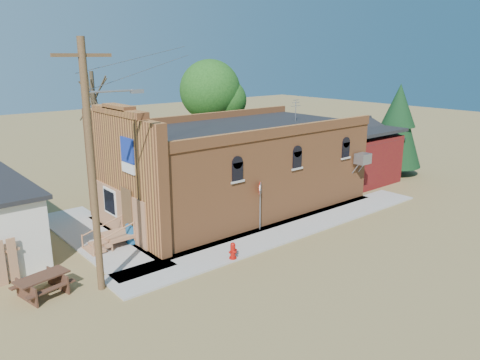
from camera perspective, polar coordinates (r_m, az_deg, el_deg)
ground at (r=21.86m, az=5.06°, el=-7.68°), size 120.00×120.00×0.00m
sidewalk_south at (r=23.42m, az=6.11°, el=-6.02°), size 19.00×2.20×0.08m
sidewalk_west at (r=23.28m, az=-17.04°, el=-6.76°), size 2.60×10.00×0.08m
brick_bar at (r=26.07m, az=-0.79°, el=1.53°), size 16.40×7.97×6.30m
red_shed at (r=33.07m, az=12.59°, el=3.93°), size 5.40×6.40×4.30m
utility_pole at (r=16.98m, az=-17.51°, el=1.94°), size 3.12×0.26×9.00m
tree_bare_near at (r=29.55m, az=-17.45°, el=9.57°), size 2.80×2.80×7.65m
tree_leafy at (r=34.45m, az=-3.66°, el=10.84°), size 4.40×4.40×8.15m
evergreen_tree at (r=35.27m, az=18.68°, el=6.55°), size 3.60×3.60×6.50m
fire_hydrant at (r=19.90m, az=-0.87°, el=-8.61°), size 0.43×0.42×0.73m
stop_sign at (r=22.62m, az=2.48°, el=-1.61°), size 0.52×0.49×2.43m
trash_barrel at (r=22.06m, az=-13.01°, el=-6.36°), size 0.67×0.67×0.87m
picnic_table at (r=18.60m, az=-22.96°, el=-11.45°), size 2.05×1.70×0.76m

